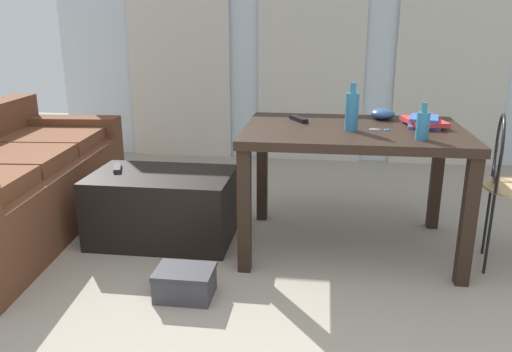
{
  "coord_description": "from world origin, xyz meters",
  "views": [
    {
      "loc": [
        0.14,
        -1.43,
        1.33
      ],
      "look_at": [
        -0.26,
        1.58,
        0.41
      ],
      "focal_mm": 35.59,
      "sensor_mm": 36.0,
      "label": 1
    }
  ],
  "objects_px": {
    "coffee_table": "(163,207)",
    "craft_table": "(353,144)",
    "bottle_near": "(352,111)",
    "tv_remote_primary": "(117,168)",
    "bottle_far": "(423,125)",
    "wire_chair": "(510,174)",
    "book_stack": "(424,121)",
    "tv_remote_on_table": "(299,119)",
    "scissors": "(382,130)",
    "bowl": "(383,114)",
    "shoebox": "(185,283)",
    "couch": "(3,187)"
  },
  "relations": [
    {
      "from": "bowl",
      "to": "tv_remote_on_table",
      "type": "distance_m",
      "value": 0.54
    },
    {
      "from": "tv_remote_on_table",
      "to": "shoebox",
      "type": "relative_size",
      "value": 0.62
    },
    {
      "from": "bowl",
      "to": "coffee_table",
      "type": "bearing_deg",
      "value": -166.33
    },
    {
      "from": "shoebox",
      "to": "bowl",
      "type": "bearing_deg",
      "value": 44.63
    },
    {
      "from": "bowl",
      "to": "bottle_near",
      "type": "bearing_deg",
      "value": -119.62
    },
    {
      "from": "bottle_near",
      "to": "shoebox",
      "type": "height_order",
      "value": "bottle_near"
    },
    {
      "from": "bowl",
      "to": "book_stack",
      "type": "distance_m",
      "value": 0.29
    },
    {
      "from": "craft_table",
      "to": "scissors",
      "type": "xyz_separation_m",
      "value": [
        0.15,
        -0.05,
        0.1
      ]
    },
    {
      "from": "coffee_table",
      "to": "book_stack",
      "type": "bearing_deg",
      "value": 4.81
    },
    {
      "from": "bottle_far",
      "to": "shoebox",
      "type": "xyz_separation_m",
      "value": [
        -1.17,
        -0.45,
        -0.75
      ]
    },
    {
      "from": "tv_remote_primary",
      "to": "wire_chair",
      "type": "bearing_deg",
      "value": -24.42
    },
    {
      "from": "wire_chair",
      "to": "bottle_far",
      "type": "distance_m",
      "value": 0.59
    },
    {
      "from": "couch",
      "to": "tv_remote_on_table",
      "type": "height_order",
      "value": "same"
    },
    {
      "from": "craft_table",
      "to": "bottle_near",
      "type": "xyz_separation_m",
      "value": [
        -0.02,
        -0.08,
        0.21
      ]
    },
    {
      "from": "coffee_table",
      "to": "bottle_far",
      "type": "relative_size",
      "value": 4.51
    },
    {
      "from": "bottle_far",
      "to": "bowl",
      "type": "xyz_separation_m",
      "value": [
        -0.14,
        0.57,
        -0.04
      ]
    },
    {
      "from": "craft_table",
      "to": "bottle_far",
      "type": "xyz_separation_m",
      "value": [
        0.34,
        -0.27,
        0.17
      ]
    },
    {
      "from": "bottle_near",
      "to": "shoebox",
      "type": "xyz_separation_m",
      "value": [
        -0.82,
        -0.64,
        -0.79
      ]
    },
    {
      "from": "coffee_table",
      "to": "shoebox",
      "type": "height_order",
      "value": "coffee_table"
    },
    {
      "from": "wire_chair",
      "to": "scissors",
      "type": "xyz_separation_m",
      "value": [
        -0.69,
        0.09,
        0.21
      ]
    },
    {
      "from": "book_stack",
      "to": "tv_remote_primary",
      "type": "distance_m",
      "value": 1.91
    },
    {
      "from": "craft_table",
      "to": "scissors",
      "type": "height_order",
      "value": "scissors"
    },
    {
      "from": "bottle_near",
      "to": "tv_remote_primary",
      "type": "relative_size",
      "value": 1.46
    },
    {
      "from": "coffee_table",
      "to": "craft_table",
      "type": "xyz_separation_m",
      "value": [
        1.16,
        0.03,
        0.44
      ]
    },
    {
      "from": "book_stack",
      "to": "tv_remote_on_table",
      "type": "xyz_separation_m",
      "value": [
        -0.74,
        0.06,
        -0.02
      ]
    },
    {
      "from": "bowl",
      "to": "tv_remote_primary",
      "type": "xyz_separation_m",
      "value": [
        -1.66,
        -0.28,
        -0.34
      ]
    },
    {
      "from": "coffee_table",
      "to": "bottle_far",
      "type": "distance_m",
      "value": 1.63
    },
    {
      "from": "bottle_near",
      "to": "craft_table",
      "type": "bearing_deg",
      "value": 75.88
    },
    {
      "from": "wire_chair",
      "to": "bottle_near",
      "type": "height_order",
      "value": "bottle_near"
    },
    {
      "from": "book_stack",
      "to": "bottle_near",
      "type": "bearing_deg",
      "value": -157.59
    },
    {
      "from": "coffee_table",
      "to": "craft_table",
      "type": "relative_size",
      "value": 0.69
    },
    {
      "from": "coffee_table",
      "to": "wire_chair",
      "type": "distance_m",
      "value": 2.03
    },
    {
      "from": "tv_remote_on_table",
      "to": "tv_remote_primary",
      "type": "height_order",
      "value": "tv_remote_on_table"
    },
    {
      "from": "bottle_far",
      "to": "book_stack",
      "type": "xyz_separation_m",
      "value": [
        0.07,
        0.37,
        -0.05
      ]
    },
    {
      "from": "bottle_far",
      "to": "scissors",
      "type": "height_order",
      "value": "bottle_far"
    },
    {
      "from": "wire_chair",
      "to": "bowl",
      "type": "bearing_deg",
      "value": 145.86
    },
    {
      "from": "couch",
      "to": "bowl",
      "type": "height_order",
      "value": "bowl"
    },
    {
      "from": "wire_chair",
      "to": "bottle_near",
      "type": "xyz_separation_m",
      "value": [
        -0.86,
        0.06,
        0.31
      ]
    },
    {
      "from": "couch",
      "to": "tv_remote_primary",
      "type": "height_order",
      "value": "couch"
    },
    {
      "from": "tv_remote_on_table",
      "to": "craft_table",
      "type": "bearing_deg",
      "value": -57.0
    },
    {
      "from": "bottle_far",
      "to": "tv_remote_primary",
      "type": "xyz_separation_m",
      "value": [
        -1.8,
        0.28,
        -0.38
      ]
    },
    {
      "from": "wire_chair",
      "to": "couch",
      "type": "bearing_deg",
      "value": 178.52
    },
    {
      "from": "bottle_far",
      "to": "tv_remote_primary",
      "type": "distance_m",
      "value": 1.86
    },
    {
      "from": "tv_remote_on_table",
      "to": "scissors",
      "type": "height_order",
      "value": "tv_remote_on_table"
    },
    {
      "from": "coffee_table",
      "to": "tv_remote_primary",
      "type": "bearing_deg",
      "value": 170.93
    },
    {
      "from": "bottle_far",
      "to": "shoebox",
      "type": "relative_size",
      "value": 0.67
    },
    {
      "from": "book_stack",
      "to": "tv_remote_on_table",
      "type": "height_order",
      "value": "book_stack"
    },
    {
      "from": "coffee_table",
      "to": "tv_remote_primary",
      "type": "relative_size",
      "value": 4.79
    },
    {
      "from": "wire_chair",
      "to": "bottle_near",
      "type": "distance_m",
      "value": 0.92
    },
    {
      "from": "tv_remote_on_table",
      "to": "bottle_near",
      "type": "bearing_deg",
      "value": -68.48
    }
  ]
}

